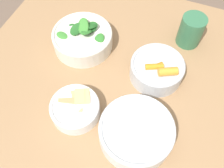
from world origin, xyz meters
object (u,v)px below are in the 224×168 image
object	(u,v)px
bowl_carrots	(157,69)
bowl_beans_hotdog	(136,132)
cup	(191,31)
bowl_greens	(83,38)
bowl_cookies	(75,108)

from	to	relation	value
bowl_carrots	bowl_beans_hotdog	distance (m)	0.20
bowl_beans_hotdog	cup	world-z (taller)	cup
bowl_carrots	cup	distance (m)	0.18
bowl_greens	bowl_cookies	xyz separation A→B (m)	(0.23, 0.08, -0.01)
bowl_greens	bowl_cookies	bearing A→B (deg)	20.26
cup	bowl_beans_hotdog	bearing A→B (deg)	-8.02
bowl_beans_hotdog	bowl_cookies	world-z (taller)	bowl_beans_hotdog
bowl_carrots	bowl_beans_hotdog	world-z (taller)	bowl_carrots
bowl_carrots	bowl_greens	size ratio (longest dim) A/B	0.83
cup	bowl_cookies	bearing A→B (deg)	-31.61
bowl_carrots	bowl_greens	xyz separation A→B (m)	(-0.03, -0.25, 0.00)
bowl_greens	cup	bearing A→B (deg)	114.46
bowl_greens	bowl_beans_hotdog	distance (m)	0.35
bowl_beans_hotdog	bowl_cookies	size ratio (longest dim) A/B	1.42
bowl_beans_hotdog	cup	distance (m)	0.38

